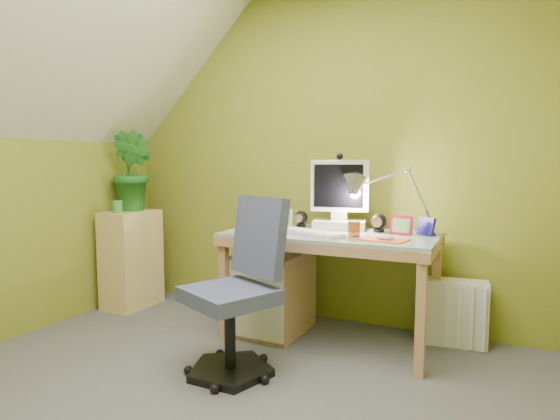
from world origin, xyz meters
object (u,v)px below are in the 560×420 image
at_px(side_ledge, 131,259).
at_px(radiator, 453,312).
at_px(monitor, 340,191).
at_px(desk_lamp, 409,186).
at_px(potted_plant, 133,171).
at_px(task_chair, 230,294).
at_px(desk, 330,287).

xyz_separation_m(side_ledge, radiator, (2.39, 0.28, -0.18)).
distance_m(monitor, desk_lamp, 0.45).
bearing_deg(potted_plant, radiator, 5.58).
bearing_deg(side_ledge, desk_lamp, 4.92).
xyz_separation_m(monitor, radiator, (0.72, 0.10, -0.75)).
relative_size(side_ledge, task_chair, 0.86).
bearing_deg(radiator, potted_plant, 179.03).
distance_m(desk, task_chair, 0.77).
bearing_deg(side_ledge, radiator, 6.76).
height_order(desk_lamp, task_chair, desk_lamp).
bearing_deg(monitor, side_ledge, 173.03).
distance_m(side_ledge, task_chair, 1.52).
bearing_deg(potted_plant, desk_lamp, 3.57).
distance_m(desk_lamp, radiator, 0.85).
relative_size(desk, radiator, 3.20).
relative_size(desk, side_ledge, 1.71).
height_order(desk, radiator, desk).
bearing_deg(side_ledge, potted_plant, 90.00).
height_order(desk, task_chair, task_chair).
xyz_separation_m(desk, side_ledge, (-1.67, -0.00, 0.03)).
height_order(side_ledge, radiator, side_ledge).
xyz_separation_m(monitor, task_chair, (-0.31, -0.88, -0.51)).
relative_size(desk_lamp, task_chair, 0.67).
relative_size(task_chair, radiator, 2.18).
bearing_deg(desk_lamp, side_ledge, -161.88).
bearing_deg(radiator, desk_lamp, -166.15).
xyz_separation_m(desk, task_chair, (-0.31, -0.70, 0.09)).
height_order(task_chair, radiator, task_chair).
height_order(desk_lamp, radiator, desk_lamp).
height_order(monitor, radiator, monitor).
bearing_deg(desk_lamp, monitor, -166.79).
bearing_deg(task_chair, desk_lamp, 73.13).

